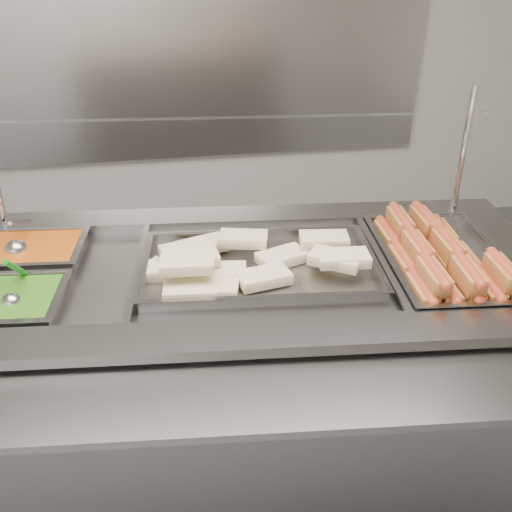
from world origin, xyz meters
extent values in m
cube|color=gray|center=(0.00, 2.45, 1.20)|extent=(3.00, 0.04, 1.20)
cube|color=slate|center=(-0.07, 0.28, 0.47)|extent=(2.03, 1.01, 0.94)
cube|color=slate|center=(-0.11, -0.10, 0.96)|extent=(2.04, 0.35, 0.03)
cube|color=slate|center=(-0.03, 0.65, 0.96)|extent=(2.04, 0.35, 0.03)
cube|color=black|center=(-0.07, 0.28, 0.84)|extent=(1.81, 0.80, 0.02)
cube|color=slate|center=(0.40, 0.23, 0.97)|extent=(0.09, 0.62, 0.01)
cube|color=slate|center=(-0.39, 0.31, 0.97)|extent=(0.09, 0.62, 0.01)
cube|color=slate|center=(-0.13, -0.28, 0.92)|extent=(1.97, 0.47, 0.02)
cylinder|color=silver|center=(0.81, 0.54, 1.22)|extent=(0.03, 0.03, 0.48)
cube|color=silver|center=(-0.05, 0.50, 1.39)|extent=(1.81, 0.50, 0.09)
cube|color=#AC3609|center=(-0.75, 0.50, 0.93)|extent=(0.33, 0.27, 0.10)
cube|color=#27620F|center=(-0.78, 0.19, 0.93)|extent=(0.33, 0.27, 0.10)
cube|color=#97501F|center=(0.45, 0.03, 0.96)|extent=(0.07, 0.17, 0.06)
cylinder|color=#B0301F|center=(0.45, 0.03, 0.98)|extent=(0.05, 0.18, 0.03)
cube|color=#97501F|center=(0.47, 0.22, 0.95)|extent=(0.07, 0.17, 0.06)
cylinder|color=#B0301F|center=(0.47, 0.22, 0.98)|extent=(0.05, 0.18, 0.03)
cube|color=#97501F|center=(0.49, 0.41, 0.96)|extent=(0.07, 0.17, 0.06)
cylinder|color=#B0301F|center=(0.49, 0.41, 0.98)|extent=(0.05, 0.18, 0.03)
cube|color=#97501F|center=(0.52, 0.02, 0.96)|extent=(0.07, 0.17, 0.06)
cylinder|color=#B0301F|center=(0.52, 0.02, 0.98)|extent=(0.05, 0.18, 0.03)
cube|color=#97501F|center=(0.54, 0.21, 0.96)|extent=(0.07, 0.17, 0.06)
cylinder|color=#B0301F|center=(0.54, 0.21, 0.98)|extent=(0.05, 0.18, 0.03)
cube|color=#97501F|center=(0.56, 0.40, 0.96)|extent=(0.07, 0.17, 0.06)
cylinder|color=#B0301F|center=(0.56, 0.40, 0.98)|extent=(0.05, 0.18, 0.03)
cube|color=#97501F|center=(0.59, 0.02, 0.95)|extent=(0.07, 0.17, 0.06)
cylinder|color=#B0301F|center=(0.59, 0.02, 0.98)|extent=(0.05, 0.18, 0.03)
cube|color=#97501F|center=(0.61, 0.21, 0.96)|extent=(0.07, 0.17, 0.06)
cylinder|color=#B0301F|center=(0.61, 0.21, 0.98)|extent=(0.05, 0.18, 0.03)
cube|color=#97501F|center=(0.63, 0.39, 0.96)|extent=(0.08, 0.17, 0.06)
cylinder|color=#B0301F|center=(0.63, 0.39, 0.98)|extent=(0.06, 0.18, 0.03)
cube|color=#97501F|center=(0.65, 0.01, 0.96)|extent=(0.08, 0.17, 0.06)
cylinder|color=#B0301F|center=(0.65, 0.01, 0.98)|extent=(0.06, 0.18, 0.03)
cube|color=#97501F|center=(0.67, 0.20, 0.96)|extent=(0.07, 0.17, 0.06)
cylinder|color=#B0301F|center=(0.67, 0.20, 0.98)|extent=(0.05, 0.18, 0.03)
cube|color=#97501F|center=(0.69, 0.39, 0.96)|extent=(0.08, 0.17, 0.06)
cylinder|color=#B0301F|center=(0.69, 0.39, 0.98)|extent=(0.06, 0.18, 0.03)
cube|color=#97501F|center=(0.72, 0.00, 0.96)|extent=(0.08, 0.17, 0.06)
cylinder|color=#B0301F|center=(0.72, 0.00, 0.98)|extent=(0.06, 0.18, 0.03)
cube|color=#97501F|center=(0.48, 0.03, 1.01)|extent=(0.07, 0.17, 0.06)
cylinder|color=#B0301F|center=(0.48, 0.03, 1.03)|extent=(0.05, 0.18, 0.03)
cube|color=#97501F|center=(0.51, 0.21, 1.01)|extent=(0.07, 0.17, 0.06)
cylinder|color=#B0301F|center=(0.51, 0.21, 1.03)|extent=(0.05, 0.18, 0.03)
cube|color=#97501F|center=(0.53, 0.40, 1.01)|extent=(0.07, 0.17, 0.06)
cylinder|color=#B0301F|center=(0.53, 0.40, 1.03)|extent=(0.05, 0.18, 0.03)
cube|color=#97501F|center=(0.58, 0.01, 1.01)|extent=(0.08, 0.17, 0.06)
cylinder|color=#B0301F|center=(0.58, 0.01, 1.03)|extent=(0.05, 0.18, 0.03)
cube|color=#97501F|center=(0.61, 0.20, 1.01)|extent=(0.07, 0.17, 0.06)
cylinder|color=#B0301F|center=(0.61, 0.20, 1.03)|extent=(0.05, 0.18, 0.03)
cube|color=#97501F|center=(0.62, 0.39, 1.01)|extent=(0.07, 0.17, 0.06)
cylinder|color=#B0301F|center=(0.62, 0.39, 1.03)|extent=(0.04, 0.18, 0.03)
cube|color=#97501F|center=(0.70, 0.01, 1.01)|extent=(0.07, 0.17, 0.06)
cylinder|color=#B0301F|center=(0.70, 0.01, 1.03)|extent=(0.05, 0.18, 0.03)
cube|color=beige|center=(-0.29, 0.28, 0.96)|extent=(0.19, 0.16, 0.03)
cube|color=beige|center=(0.08, 0.31, 0.96)|extent=(0.18, 0.14, 0.03)
cube|color=beige|center=(-0.01, 0.18, 0.97)|extent=(0.18, 0.12, 0.03)
cube|color=beige|center=(-0.17, 0.16, 0.96)|extent=(0.18, 0.13, 0.03)
cube|color=beige|center=(-0.24, 0.16, 0.96)|extent=(0.17, 0.11, 0.03)
cube|color=beige|center=(-0.13, 0.25, 0.96)|extent=(0.17, 0.11, 0.03)
cube|color=beige|center=(-0.17, 0.43, 0.97)|extent=(0.18, 0.14, 0.03)
cube|color=beige|center=(-0.28, 0.29, 0.96)|extent=(0.17, 0.11, 0.03)
cube|color=beige|center=(-0.23, 0.34, 1.00)|extent=(0.18, 0.13, 0.03)
cube|color=beige|center=(0.23, 0.21, 1.00)|extent=(0.19, 0.17, 0.03)
cube|color=beige|center=(0.26, 0.20, 1.00)|extent=(0.17, 0.11, 0.03)
cube|color=beige|center=(-0.04, 0.40, 1.00)|extent=(0.18, 0.13, 0.03)
cube|color=beige|center=(-0.22, 0.28, 1.00)|extent=(0.17, 0.11, 0.03)
cube|color=beige|center=(0.23, 0.34, 1.00)|extent=(0.17, 0.12, 0.03)
cube|color=beige|center=(-0.24, 0.20, 1.03)|extent=(0.17, 0.11, 0.03)
sphere|color=silver|center=(-0.79, 0.49, 0.98)|extent=(0.08, 0.08, 0.08)
cylinder|color=silver|center=(-0.78, 0.57, 1.04)|extent=(0.03, 0.19, 0.09)
sphere|color=silver|center=(-0.75, 0.17, 0.97)|extent=(0.06, 0.06, 0.06)
cylinder|color=#15781B|center=(-0.74, 0.25, 1.04)|extent=(0.03, 0.14, 0.13)
camera|label=1|loc=(-0.30, -1.31, 1.89)|focal=40.00mm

